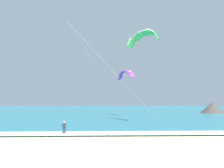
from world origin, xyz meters
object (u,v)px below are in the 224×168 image
(kitesurfer, at_px, (64,127))
(kite_primary, at_px, (144,37))
(surfboard, at_px, (64,135))
(kite_distant, at_px, (126,74))

(kitesurfer, relative_size, kite_primary, 0.12)
(surfboard, xyz_separation_m, kitesurfer, (-0.01, 0.02, 0.91))
(kite_primary, bearing_deg, kitesurfer, -141.71)
(kite_primary, height_order, kite_distant, kite_primary)
(surfboard, bearing_deg, kite_primary, 38.35)
(surfboard, relative_size, kite_primary, 0.10)
(kite_distant, bearing_deg, kite_primary, -85.74)
(surfboard, distance_m, kite_distant, 30.66)
(kitesurfer, distance_m, kite_primary, 19.96)
(kitesurfer, xyz_separation_m, kite_primary, (11.39, 8.99, 13.71))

